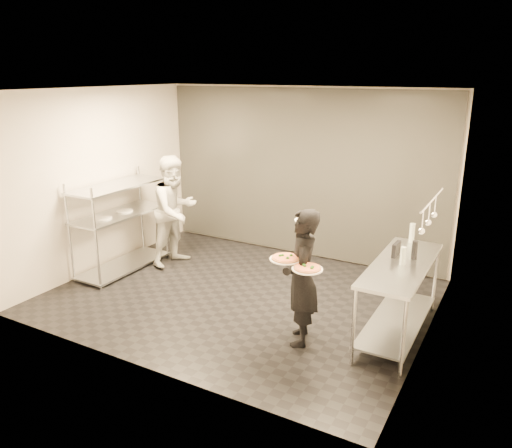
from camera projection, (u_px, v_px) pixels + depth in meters
The scene contains 13 objects.
room_shell at pixel (278, 183), 7.57m from camera, with size 5.00×4.00×2.80m.
pass_rack at pixel (120, 222), 7.76m from camera, with size 0.60×1.60×1.50m.
prep_counter at pixel (400, 286), 5.80m from camera, with size 0.60×1.80×0.92m.
utensil_rail at pixel (430, 213), 5.41m from camera, with size 0.07×1.20×0.31m.
waiter at pixel (302, 278), 5.61m from camera, with size 0.58×0.38×1.59m, color black.
chef at pixel (175, 211), 7.96m from camera, with size 0.86×0.67×1.77m, color beige.
pizza_plate_near at pixel (286, 258), 5.46m from camera, with size 0.35×0.35×0.05m.
pizza_plate_far at pixel (307, 268), 5.25m from camera, with size 0.33×0.33×0.05m.
salad_plate at pixel (306, 219), 5.78m from camera, with size 0.28×0.28×0.07m.
pos_monitor at pixel (396, 249), 5.91m from camera, with size 0.05×0.23×0.16m, color black.
bottle_green at pixel (412, 233), 6.38m from camera, with size 0.07×0.07×0.25m, color #94A093.
bottle_clear at pixel (403, 256), 5.64m from camera, with size 0.06×0.06×0.21m, color #94A093.
bottle_dark at pixel (415, 250), 5.78m from camera, with size 0.07×0.07×0.23m, color black.
Camera 1 is at (3.31, -5.47, 3.03)m, focal length 35.00 mm.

